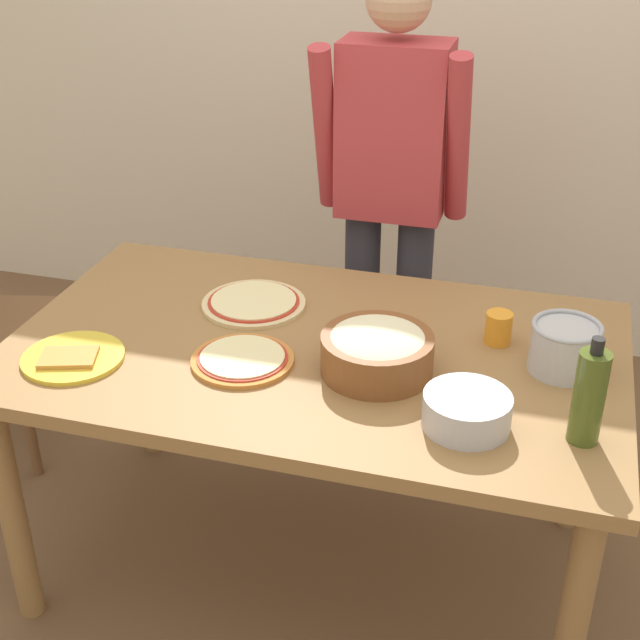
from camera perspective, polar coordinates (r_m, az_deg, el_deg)
ground at (r=2.77m, az=-0.30°, el=-15.40°), size 8.00×8.00×0.00m
wall_back at (r=3.62m, az=7.16°, el=18.36°), size 5.60×0.10×2.60m
dining_table at (r=2.36m, az=-0.34°, el=-3.57°), size 1.60×0.96×0.76m
person_cook at (r=2.90m, az=4.62°, el=8.57°), size 0.49×0.25×1.62m
pizza_raw_on_board at (r=2.51m, az=-4.30°, el=1.12°), size 0.30×0.30×0.02m
pizza_cooked_on_tray at (r=2.24m, az=-5.03°, el=-2.54°), size 0.26×0.26×0.02m
plate_with_slice at (r=2.33m, az=-15.71°, el=-2.34°), size 0.26×0.26×0.02m
popcorn_bowl at (r=2.17m, az=3.71°, el=-1.95°), size 0.28×0.28×0.11m
mixing_bowl_steel at (r=2.01m, az=9.46°, el=-5.81°), size 0.20×0.20×0.08m
olive_oil_bottle at (r=1.98m, az=16.98°, el=-4.73°), size 0.07×0.07×0.26m
steel_pot at (r=2.25m, az=15.52°, el=-1.68°), size 0.17×0.17×0.13m
cup_orange at (r=2.35m, az=11.45°, el=-0.50°), size 0.07×0.07×0.08m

